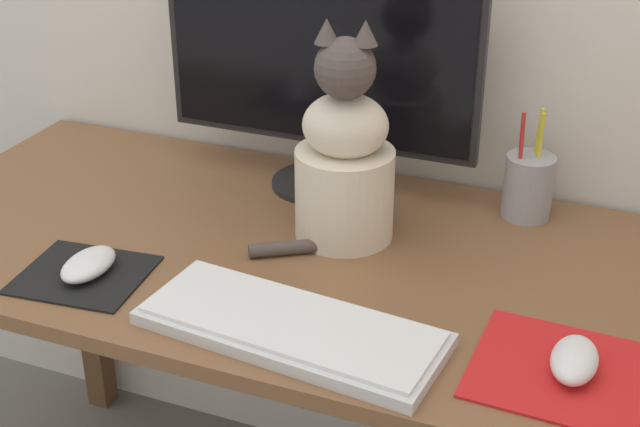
{
  "coord_description": "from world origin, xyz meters",
  "views": [
    {
      "loc": [
        0.45,
        -1.1,
        1.39
      ],
      "look_at": [
        0.04,
        -0.07,
        0.81
      ],
      "focal_mm": 50.0,
      "sensor_mm": 36.0,
      "label": 1
    }
  ],
  "objects": [
    {
      "name": "desk",
      "position": [
        0.0,
        0.0,
        0.61
      ],
      "size": [
        1.4,
        0.64,
        0.7
      ],
      "color": "brown",
      "rests_on": "ground_plane"
    },
    {
      "name": "mousepad_right",
      "position": [
        0.4,
        -0.17,
        0.7
      ],
      "size": [
        0.24,
        0.21,
        0.0
      ],
      "rotation": [
        0.0,
        0.0,
        -0.04
      ],
      "color": "red",
      "rests_on": "desk"
    },
    {
      "name": "computer_mouse_right",
      "position": [
        0.41,
        -0.16,
        0.72
      ],
      "size": [
        0.06,
        0.1,
        0.04
      ],
      "color": "white",
      "rests_on": "mousepad_right"
    },
    {
      "name": "monitor",
      "position": [
        -0.08,
        0.22,
        0.92
      ],
      "size": [
        0.55,
        0.17,
        0.39
      ],
      "color": "black",
      "rests_on": "desk"
    },
    {
      "name": "cat",
      "position": [
        0.02,
        0.07,
        0.83
      ],
      "size": [
        0.21,
        0.23,
        0.35
      ],
      "rotation": [
        0.0,
        0.0,
        0.21
      ],
      "color": "beige",
      "rests_on": "desk"
    },
    {
      "name": "pen_cup",
      "position": [
        0.28,
        0.24,
        0.76
      ],
      "size": [
        0.08,
        0.08,
        0.18
      ],
      "color": "#99999E",
      "rests_on": "desk"
    },
    {
      "name": "mousepad_left",
      "position": [
        -0.29,
        -0.19,
        0.7
      ],
      "size": [
        0.2,
        0.18,
        0.0
      ],
      "rotation": [
        0.0,
        0.0,
        0.09
      ],
      "color": "black",
      "rests_on": "desk"
    },
    {
      "name": "computer_mouse_left",
      "position": [
        -0.28,
        -0.19,
        0.72
      ],
      "size": [
        0.06,
        0.1,
        0.03
      ],
      "color": "white",
      "rests_on": "mousepad_left"
    },
    {
      "name": "keyboard",
      "position": [
        0.05,
        -0.21,
        0.71
      ],
      "size": [
        0.42,
        0.2,
        0.02
      ],
      "rotation": [
        0.0,
        0.0,
        -0.1
      ],
      "color": "silver",
      "rests_on": "desk"
    }
  ]
}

